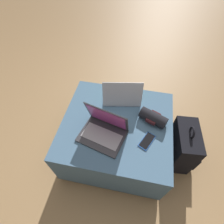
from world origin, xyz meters
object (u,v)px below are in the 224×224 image
(laptop_near, at_px, (104,130))
(cell_phone, at_px, (147,141))
(laptop_far, at_px, (122,96))
(backpack, at_px, (183,147))
(wrist_brace, at_px, (153,118))

(laptop_near, height_order, cell_phone, laptop_near)
(laptop_far, distance_m, cell_phone, 0.45)
(cell_phone, bearing_deg, laptop_far, -30.08)
(backpack, distance_m, wrist_brace, 0.45)
(laptop_far, height_order, cell_phone, laptop_far)
(laptop_far, relative_size, wrist_brace, 1.52)
(laptop_near, relative_size, cell_phone, 2.30)
(laptop_far, xyz_separation_m, wrist_brace, (0.28, -0.18, -0.00))
(laptop_far, xyz_separation_m, backpack, (0.60, -0.22, -0.31))
(backpack, bearing_deg, cell_phone, 108.57)
(laptop_far, distance_m, backpack, 0.71)
(laptop_near, bearing_deg, wrist_brace, 42.14)
(laptop_far, relative_size, cell_phone, 2.16)
(backpack, relative_size, wrist_brace, 2.15)
(laptop_near, distance_m, laptop_far, 0.37)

